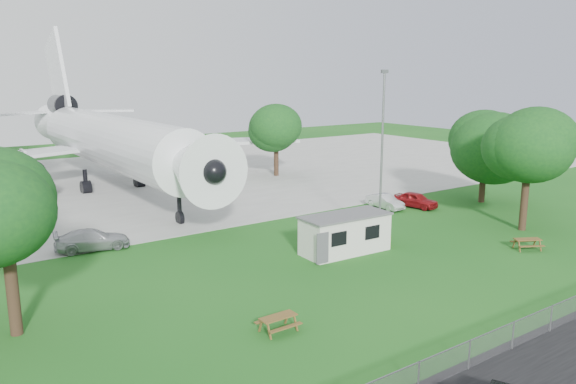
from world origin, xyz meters
TOP-DOWN VIEW (x-y plane):
  - ground at (0.00, 0.00)m, footprint 160.00×160.00m
  - concrete_apron at (0.00, 38.00)m, footprint 120.00×46.00m
  - airliner at (-2.00, 35.86)m, footprint 46.36×47.73m
  - site_cabin at (4.00, 5.14)m, footprint 6.80×2.95m
  - picnic_west at (-6.40, -2.16)m, footprint 1.82×1.52m
  - picnic_east at (14.63, -1.62)m, footprint 2.30×2.18m
  - fence at (0.00, -9.50)m, footprint 58.00×0.04m
  - lamp_mast at (8.20, 6.20)m, footprint 0.16×0.16m
  - tree_west_small at (-16.49, 4.57)m, footprint 6.22×6.22m
  - tree_east_front at (18.88, 1.49)m, footprint 7.87×7.87m
  - tree_east_back at (24.51, 9.31)m, footprint 7.96×7.96m
  - tree_far_apron at (16.44, 31.98)m, footprint 6.62×6.62m
  - car_ne_hatch at (17.76, 11.36)m, footprint 2.40×4.28m
  - car_ne_sedan at (15.17, 12.62)m, footprint 1.45×3.89m
  - car_apron_van at (-9.85, 15.46)m, footprint 5.22×2.87m

SIDE VIEW (x-z plane):
  - ground at x=0.00m, z-range 0.00..0.00m
  - picnic_west at x=-6.40m, z-range -0.38..0.38m
  - picnic_east at x=14.63m, z-range -0.38..0.38m
  - fence at x=0.00m, z-range -0.65..0.65m
  - concrete_apron at x=0.00m, z-range 0.00..0.03m
  - car_ne_sedan at x=15.17m, z-range 0.00..1.27m
  - car_ne_hatch at x=17.76m, z-range 0.00..1.38m
  - car_apron_van at x=-9.85m, z-range 0.00..1.43m
  - site_cabin at x=4.00m, z-range 0.00..2.62m
  - airliner at x=-2.00m, z-range -3.57..14.11m
  - tree_far_apron at x=16.44m, z-range 1.07..9.85m
  - tree_east_back at x=24.51m, z-range 0.76..10.27m
  - lamp_mast at x=8.20m, z-range 0.00..12.00m
  - tree_west_small at x=-16.49m, z-range 1.56..10.94m
  - tree_east_front at x=18.88m, z-range 1.22..11.55m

